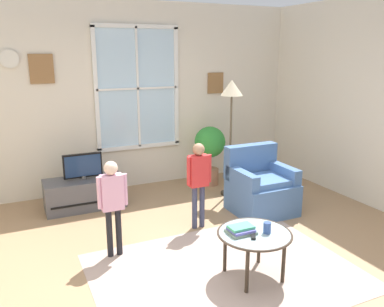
{
  "coord_description": "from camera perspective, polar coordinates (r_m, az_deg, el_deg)",
  "views": [
    {
      "loc": [
        -1.59,
        -3.13,
        2.09
      ],
      "look_at": [
        0.29,
        0.93,
        0.94
      ],
      "focal_mm": 37.07,
      "sensor_mm": 36.0,
      "label": 1
    }
  ],
  "objects": [
    {
      "name": "remote_near_books",
      "position": [
        3.73,
        8.79,
        -11.59
      ],
      "size": [
        0.11,
        0.14,
        0.02
      ],
      "primitive_type": "cube",
      "rotation": [
        0.0,
        0.0,
        -0.54
      ],
      "color": "black",
      "rests_on": "coffee_table"
    },
    {
      "name": "potted_plant_by_window",
      "position": [
        6.31,
        2.59,
        0.87
      ],
      "size": [
        0.49,
        0.49,
        0.95
      ],
      "color": "#9E6B4C",
      "rests_on": "ground_plane"
    },
    {
      "name": "floor_lamp",
      "position": [
        5.74,
        5.71,
        7.73
      ],
      "size": [
        0.32,
        0.32,
        1.71
      ],
      "color": "black",
      "rests_on": "ground_plane"
    },
    {
      "name": "person_red_shirt",
      "position": [
        4.72,
        0.94,
        -3.21
      ],
      "size": [
        0.32,
        0.14,
        1.06
      ],
      "color": "#333851",
      "rests_on": "ground_plane"
    },
    {
      "name": "cup",
      "position": [
        3.8,
        10.75,
        -10.45
      ],
      "size": [
        0.07,
        0.07,
        0.11
      ],
      "primitive_type": "cylinder",
      "color": "#334C8C",
      "rests_on": "coffee_table"
    },
    {
      "name": "ground_plane",
      "position": [
        4.09,
        1.85,
        -16.5
      ],
      "size": [
        6.28,
        6.14,
        0.02
      ],
      "primitive_type": "cube",
      "color": "#9E7A56"
    },
    {
      "name": "book_stack",
      "position": [
        3.77,
        7.05,
        -10.84
      ],
      "size": [
        0.25,
        0.2,
        0.07
      ],
      "color": "gray",
      "rests_on": "coffee_table"
    },
    {
      "name": "armchair",
      "position": [
        5.39,
        9.8,
        -4.92
      ],
      "size": [
        0.76,
        0.74,
        0.87
      ],
      "color": "#476B9E",
      "rests_on": "ground_plane"
    },
    {
      "name": "area_rug",
      "position": [
        4.06,
        4.7,
        -16.55
      ],
      "size": [
        2.51,
        1.87,
        0.01
      ],
      "primitive_type": "cube",
      "color": "tan",
      "rests_on": "ground_plane"
    },
    {
      "name": "tv_stand",
      "position": [
        5.67,
        -15.18,
        -5.55
      ],
      "size": [
        1.05,
        0.48,
        0.41
      ],
      "color": "#4C4C51",
      "rests_on": "ground_plane"
    },
    {
      "name": "person_pink_shirt",
      "position": [
        4.15,
        -11.39,
        -6.26
      ],
      "size": [
        0.31,
        0.14,
        1.03
      ],
      "color": "black",
      "rests_on": "ground_plane"
    },
    {
      "name": "coffee_table",
      "position": [
        3.82,
        8.97,
        -11.65
      ],
      "size": [
        0.7,
        0.7,
        0.46
      ],
      "color": "#99B2B7",
      "rests_on": "ground_plane"
    },
    {
      "name": "back_wall",
      "position": [
        6.2,
        -9.93,
        8.04
      ],
      "size": [
        5.68,
        0.17,
        2.84
      ],
      "color": "beige",
      "rests_on": "ground_plane"
    },
    {
      "name": "television",
      "position": [
        5.55,
        -15.45,
        -1.72
      ],
      "size": [
        0.52,
        0.08,
        0.36
      ],
      "color": "#4C4C4C",
      "rests_on": "tv_stand"
    }
  ]
}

